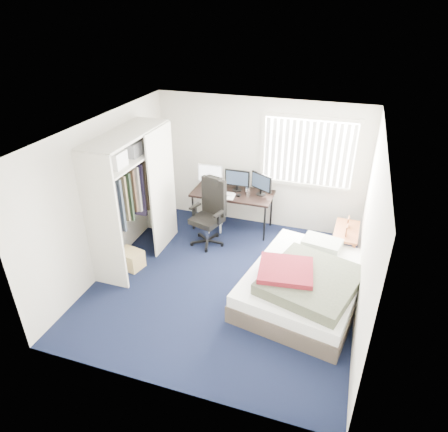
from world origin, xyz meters
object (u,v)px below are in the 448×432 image
office_chair (210,219)px  nightstand (346,233)px  bed (305,283)px  desk (233,191)px

office_chair → nightstand: office_chair is taller
office_chair → bed: bearing=-29.8°
office_chair → nightstand: size_ratio=1.54×
desk → bed: size_ratio=0.65×
nightstand → office_chair: bearing=-174.1°
desk → office_chair: size_ratio=1.23×
nightstand → bed: (-0.49, -1.34, -0.19)m
office_chair → desk: bearing=69.6°
nightstand → bed: 1.44m
office_chair → nightstand: 2.41m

